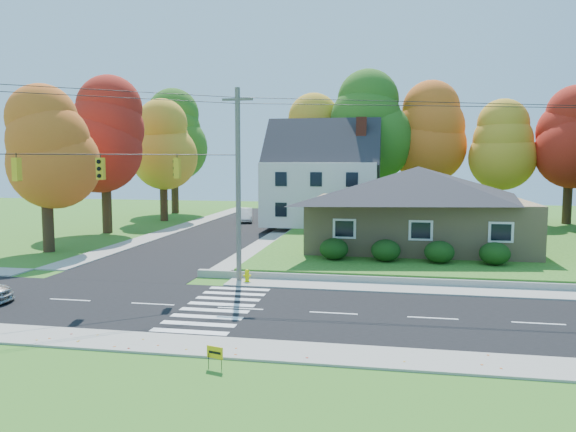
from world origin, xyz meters
name	(u,v)px	position (x,y,z in m)	size (l,w,h in m)	color
ground	(240,309)	(0.00, 0.00, 0.00)	(120.00, 120.00, 0.00)	#3D7923
road_main	(240,309)	(0.00, 0.00, 0.01)	(90.00, 8.00, 0.02)	black
road_cross	(231,230)	(-8.00, 26.00, 0.01)	(8.00, 44.00, 0.02)	black
sidewalk_north	(266,283)	(0.00, 5.00, 0.04)	(90.00, 2.00, 0.08)	#9C9A90
sidewalk_south	(201,346)	(0.00, -5.00, 0.04)	(90.00, 2.00, 0.08)	#9C9A90
lawn	(482,241)	(13.00, 21.00, 0.25)	(30.00, 30.00, 0.50)	#3D7923
ranch_house	(417,206)	(8.00, 16.00, 3.27)	(14.60, 10.60, 5.40)	tan
colonial_house	(322,179)	(0.04, 28.00, 4.58)	(10.40, 8.40, 9.60)	silver
hedge_row	(412,251)	(7.50, 9.80, 1.14)	(10.70, 1.70, 1.27)	#163A10
traffic_infrastructure	(244,187)	(-0.15, 1.35, 5.15)	(38.10, 10.66, 10.00)	#666059
tree_lot_0	(310,140)	(-2.00, 34.00, 8.31)	(6.72, 6.72, 12.51)	#3F2A19
tree_lot_1	(369,126)	(4.00, 33.00, 9.61)	(7.84, 7.84, 14.60)	#3F2A19
tree_lot_2	(432,133)	(10.00, 34.00, 8.96)	(7.28, 7.28, 13.56)	#3F2A19
tree_lot_3	(498,146)	(16.00, 33.00, 7.65)	(6.16, 6.16, 11.47)	#3F2A19
tree_lot_4	(570,138)	(22.00, 32.00, 8.31)	(6.72, 6.72, 12.51)	#3F2A19
tree_west_0	(45,148)	(-17.00, 12.00, 7.15)	(6.16, 6.16, 11.47)	#3F2A19
tree_west_1	(105,135)	(-18.00, 22.00, 8.46)	(7.28, 7.28, 13.56)	#3F2A19
tree_west_2	(163,145)	(-17.00, 32.00, 7.81)	(6.72, 6.72, 12.51)	#3F2A19
tree_west_3	(174,136)	(-19.00, 40.00, 9.11)	(7.84, 7.84, 14.60)	#3F2A19
white_car	(245,215)	(-8.42, 32.41, 0.70)	(1.45, 4.15, 1.37)	white
fire_hydrant	(247,277)	(-1.00, 4.94, 0.34)	(0.41, 0.32, 0.72)	#D8D600
yard_sign	(215,353)	(1.08, -6.81, 0.50)	(0.55, 0.18, 0.71)	black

